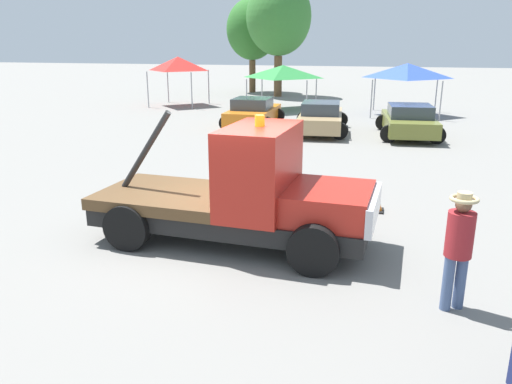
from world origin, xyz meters
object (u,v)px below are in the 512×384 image
Objects in this scene: parked_car_orange at (253,113)px; tree_left at (279,17)px; tow_truck at (247,196)px; canopy_tent_blue at (407,71)px; person_near_truck at (459,242)px; parked_car_olive at (409,121)px; parked_car_tan at (321,118)px; traffic_cone at (375,201)px; tree_center at (252,29)px; canopy_tent_green at (283,72)px; canopy_tent_red at (178,64)px; utility_pole at (280,21)px.

tree_left reaches higher than parked_car_orange.
canopy_tent_blue reaches higher than tow_truck.
tow_truck is 3.07× the size of person_near_truck.
parked_car_olive is 6.95m from canopy_tent_blue.
parked_car_tan is 1.04× the size of parked_car_olive.
traffic_cone is (2.29, 2.65, -0.71)m from tow_truck.
canopy_tent_blue reaches higher than parked_car_tan.
tree_center is at bearing 111.28° from traffic_cone.
parked_car_tan is at bearing -117.98° from canopy_tent_blue.
tow_truck is 13.30m from parked_car_olive.
canopy_tent_green is 6.29× the size of traffic_cone.
canopy_tent_red reaches higher than person_near_truck.
canopy_tent_blue is 17.14m from traffic_cone.
person_near_truck is at bearing -21.44° from tow_truck.
parked_car_tan is at bearing -37.00° from canopy_tent_red.
canopy_tent_red is 5.39× the size of traffic_cone.
tow_truck is 9.89× the size of traffic_cone.
canopy_tent_green is at bearing -74.92° from tree_left.
person_near_truck is 22.98m from canopy_tent_green.
traffic_cone is at bearing -13.48° from person_near_truck.
canopy_tent_green is (-0.02, 6.43, 1.53)m from parked_car_orange.
canopy_tent_red is 10.22m from tree_center.
tow_truck is 22.96m from canopy_tent_red.
tree_center is (-8.43, 30.20, 3.80)m from tow_truck.
person_near_truck is (3.57, -1.58, 0.08)m from tow_truck.
parked_car_orange reaches higher than traffic_cone.
tow_truck is 14.24m from parked_car_orange.
tree_left is (4.63, 7.16, 2.96)m from canopy_tent_red.
tree_left reaches higher than canopy_tent_green.
canopy_tent_green is (-6.94, 7.25, 1.53)m from parked_car_olive.
canopy_tent_blue is at bearing -51.68° from parked_car_orange.
tree_left is at bearing 104.26° from tow_truck.
parked_car_tan is 1.38× the size of canopy_tent_blue.
tree_center is (-4.69, 16.47, 4.12)m from parked_car_orange.
canopy_tent_red is 0.36× the size of tree_left.
parked_car_orange is 7.94× the size of traffic_cone.
canopy_tent_blue is (6.83, 5.92, 1.69)m from parked_car_orange.
canopy_tent_green is at bearing -75.75° from utility_pole.
parked_car_tan is at bearing 105.07° from traffic_cone.
canopy_tent_blue reaches higher than person_near_truck.
canopy_tent_red is 9.03m from tree_left.
canopy_tent_green is (-3.76, 20.16, 1.22)m from tow_truck.
tree_left is at bearing 138.12° from canopy_tent_blue.
parked_car_olive is 0.45× the size of utility_pole.
parked_car_orange is at bearing -74.10° from tree_center.
person_near_truck is at bearing -170.11° from parked_car_tan.
tow_truck is 0.77× the size of tree_center.
tow_truck is 1.83× the size of canopy_tent_red.
parked_car_olive is 1.33× the size of canopy_tent_blue.
person_near_truck is 0.22× the size of tree_left.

